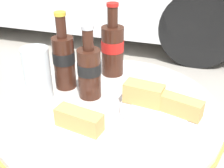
% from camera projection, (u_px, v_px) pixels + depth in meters
% --- Properties ---
extents(bistro_table, '(0.62, 0.62, 0.69)m').
position_uv_depth(bistro_table, '(109.00, 155.00, 0.87)').
color(bistro_table, gold).
rests_on(bistro_table, ground_plane).
extents(cola_bottle_left, '(0.07, 0.07, 0.23)m').
position_uv_depth(cola_bottle_left, '(64.00, 59.00, 0.82)').
color(cola_bottle_left, '#3D1E14').
rests_on(cola_bottle_left, bistro_table).
extents(cola_bottle_right, '(0.07, 0.07, 0.21)m').
position_uv_depth(cola_bottle_right, '(89.00, 70.00, 0.78)').
color(cola_bottle_right, '#3D1E14').
rests_on(cola_bottle_right, bistro_table).
extents(cola_bottle_center, '(0.07, 0.07, 0.23)m').
position_uv_depth(cola_bottle_center, '(113.00, 48.00, 0.90)').
color(cola_bottle_center, '#3D1E14').
rests_on(cola_bottle_center, bistro_table).
extents(drinking_glass, '(0.08, 0.08, 0.15)m').
position_uv_depth(drinking_glass, '(38.00, 76.00, 0.78)').
color(drinking_glass, silver).
rests_on(drinking_glass, bistro_table).
extents(lunch_plate_near, '(0.21, 0.21, 0.06)m').
position_uv_depth(lunch_plate_near, '(79.00, 128.00, 0.66)').
color(lunch_plate_near, white).
rests_on(lunch_plate_near, bistro_table).
extents(lunch_plate_far, '(0.22, 0.22, 0.07)m').
position_uv_depth(lunch_plate_far, '(160.00, 105.00, 0.74)').
color(lunch_plate_far, white).
rests_on(lunch_plate_far, bistro_table).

